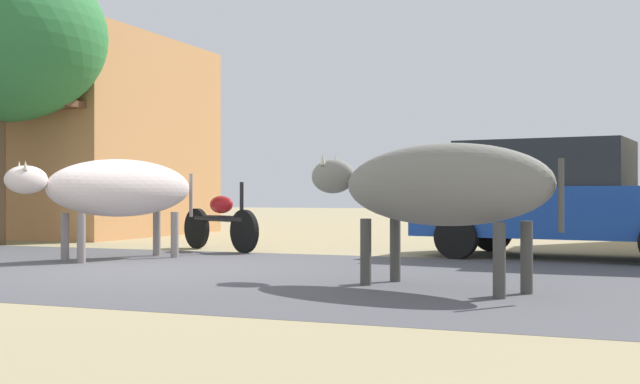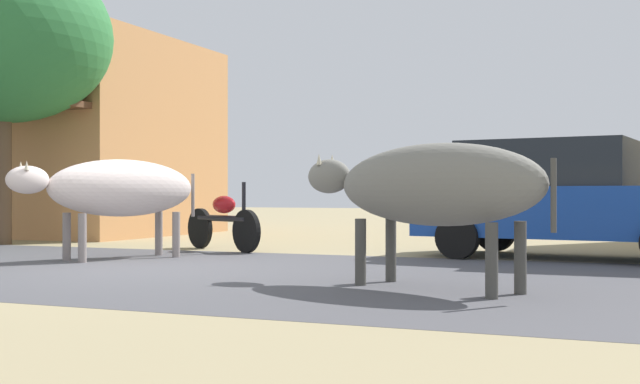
# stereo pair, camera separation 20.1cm
# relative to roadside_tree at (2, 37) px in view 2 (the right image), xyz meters

# --- Properties ---
(ground) EXTENTS (80.00, 80.00, 0.00)m
(ground) POSITION_rel_roadside_tree_xyz_m (4.93, -3.08, -3.69)
(ground) COLOR tan
(asphalt_road) EXTENTS (72.00, 5.91, 0.00)m
(asphalt_road) POSITION_rel_roadside_tree_xyz_m (4.93, -3.08, -3.69)
(asphalt_road) COLOR #4C4B50
(asphalt_road) RESTS_ON ground
(storefront_left_cafe) EXTENTS (8.58, 5.79, 4.24)m
(storefront_left_cafe) POSITION_rel_roadside_tree_xyz_m (-3.09, 3.61, -1.57)
(storefront_left_cafe) COLOR tan
(storefront_left_cafe) RESTS_ON ground
(roadside_tree) EXTENTS (3.85, 3.85, 5.25)m
(roadside_tree) POSITION_rel_roadside_tree_xyz_m (0.00, 0.00, 0.00)
(roadside_tree) COLOR brown
(roadside_tree) RESTS_ON ground
(parked_hatchback_car) EXTENTS (4.28, 2.27, 1.64)m
(parked_hatchback_car) POSITION_rel_roadside_tree_xyz_m (9.55, 0.54, -2.85)
(parked_hatchback_car) COLOR #19439E
(parked_hatchback_car) RESTS_ON ground
(parked_motorcycle) EXTENTS (1.81, 1.03, 1.08)m
(parked_motorcycle) POSITION_rel_roadside_tree_xyz_m (4.41, 0.11, -3.21)
(parked_motorcycle) COLOR black
(parked_motorcycle) RESTS_ON ground
(cow_near_brown) EXTENTS (1.65, 2.61, 1.37)m
(cow_near_brown) POSITION_rel_roadside_tree_xyz_m (3.91, -1.93, -2.72)
(cow_near_brown) COLOR beige
(cow_near_brown) RESTS_ON ground
(cow_far_dark) EXTENTS (2.80, 1.50, 1.38)m
(cow_far_dark) POSITION_rel_roadside_tree_xyz_m (8.79, -3.75, -2.72)
(cow_far_dark) COLOR slate
(cow_far_dark) RESTS_ON ground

